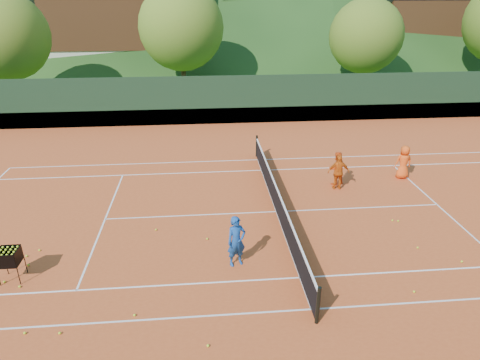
{
  "coord_description": "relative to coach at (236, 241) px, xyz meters",
  "views": [
    {
      "loc": [
        -2.71,
        -14.21,
        7.74
      ],
      "look_at": [
        -1.4,
        0.0,
        1.4
      ],
      "focal_mm": 32.0,
      "sensor_mm": 36.0,
      "label": 1
    }
  ],
  "objects": [
    {
      "name": "ground",
      "position": [
        1.81,
        3.26,
        -0.84
      ],
      "size": [
        400.0,
        400.0,
        0.0
      ],
      "primitive_type": "plane",
      "color": "#2A541A",
      "rests_on": "ground"
    },
    {
      "name": "clay_court",
      "position": [
        1.81,
        3.26,
        -0.83
      ],
      "size": [
        40.0,
        24.0,
        0.02
      ],
      "primitive_type": "cube",
      "color": "#BB481E",
      "rests_on": "ground"
    },
    {
      "name": "coach",
      "position": [
        0.0,
        0.0,
        0.0
      ],
      "size": [
        0.69,
        0.57,
        1.63
      ],
      "primitive_type": "imported",
      "rotation": [
        0.0,
        0.0,
        0.35
      ],
      "color": "#174795",
      "rests_on": "clay_court"
    },
    {
      "name": "student_a",
      "position": [
        4.78,
        5.57,
        -0.09
      ],
      "size": [
        0.85,
        0.75,
        1.46
      ],
      "primitive_type": "imported",
      "rotation": [
        0.0,
        0.0,
        3.47
      ],
      "color": "#EA5014",
      "rests_on": "clay_court"
    },
    {
      "name": "student_b",
      "position": [
        4.72,
        5.06,
        -0.05
      ],
      "size": [
        0.93,
        0.46,
        1.53
      ],
      "primitive_type": "imported",
      "rotation": [
        0.0,
        0.0,
        3.04
      ],
      "color": "orange",
      "rests_on": "clay_court"
    },
    {
      "name": "student_c",
      "position": [
        7.94,
        5.93,
        -0.06
      ],
      "size": [
        0.74,
        0.49,
        1.51
      ],
      "primitive_type": "imported",
      "rotation": [
        0.0,
        0.0,
        3.15
      ],
      "color": "#FD5616",
      "rests_on": "clay_court"
    },
    {
      "name": "tennis_ball_0",
      "position": [
        -0.95,
        -3.28,
        -0.78
      ],
      "size": [
        0.07,
        0.07,
        0.07
      ],
      "primitive_type": "sphere",
      "color": "#C3F028",
      "rests_on": "clay_court"
    },
    {
      "name": "tennis_ball_2",
      "position": [
        -6.29,
        1.29,
        -0.78
      ],
      "size": [
        0.07,
        0.07,
        0.07
      ],
      "primitive_type": "sphere",
      "color": "#C3F028",
      "rests_on": "clay_court"
    },
    {
      "name": "tennis_ball_3",
      "position": [
        -5.42,
        -2.46,
        -0.78
      ],
      "size": [
        0.07,
        0.07,
        0.07
      ],
      "primitive_type": "sphere",
      "color": "#C3F028",
      "rests_on": "clay_court"
    },
    {
      "name": "tennis_ball_5",
      "position": [
        5.97,
        0.31,
        -0.78
      ],
      "size": [
        0.07,
        0.07,
        0.07
      ],
      "primitive_type": "sphere",
      "color": "#C3F028",
      "rests_on": "clay_court"
    },
    {
      "name": "tennis_ball_6",
      "position": [
        -0.87,
        1.49,
        -0.78
      ],
      "size": [
        0.07,
        0.07,
        0.07
      ],
      "primitive_type": "sphere",
      "color": "#C3F028",
      "rests_on": "clay_court"
    },
    {
      "name": "tennis_ball_7",
      "position": [
        -6.23,
        -0.58,
        -0.78
      ],
      "size": [
        0.07,
        0.07,
        0.07
      ],
      "primitive_type": "sphere",
      "color": "#C3F028",
      "rests_on": "clay_court"
    },
    {
      "name": "tennis_ball_8",
      "position": [
        6.96,
        -0.57,
        -0.78
      ],
      "size": [
        0.07,
        0.07,
        0.07
      ],
      "primitive_type": "sphere",
      "color": "#C3F028",
      "rests_on": "clay_court"
    },
    {
      "name": "tennis_ball_10",
      "position": [
        -4.57,
        -2.54,
        -0.78
      ],
      "size": [
        0.07,
        0.07,
        0.07
      ],
      "primitive_type": "sphere",
      "color": "#C3F028",
      "rests_on": "clay_court"
    },
    {
      "name": "tennis_ball_11",
      "position": [
        4.82,
        -1.82,
        -0.78
      ],
      "size": [
        0.07,
        0.07,
        0.07
      ],
      "primitive_type": "sphere",
      "color": "#C3F028",
      "rests_on": "clay_court"
    },
    {
      "name": "tennis_ball_12",
      "position": [
        6.09,
        2.08,
        -0.78
      ],
      "size": [
        0.07,
        0.07,
        0.07
      ],
      "primitive_type": "sphere",
      "color": "#C3F028",
      "rests_on": "clay_court"
    },
    {
      "name": "tennis_ball_15",
      "position": [
        -6.59,
        0.99,
        -0.78
      ],
      "size": [
        0.07,
        0.07,
        0.07
      ],
      "primitive_type": "sphere",
      "color": "#C3F028",
      "rests_on": "clay_court"
    },
    {
      "name": "tennis_ball_16",
      "position": [
        5.9,
        2.14,
        -0.78
      ],
      "size": [
        0.07,
        0.07,
        0.07
      ],
      "primitive_type": "sphere",
      "color": "#C3F028",
      "rests_on": "clay_court"
    },
    {
      "name": "tennis_ball_20",
      "position": [
        -2.83,
        -2.06,
        -0.78
      ],
      "size": [
        0.07,
        0.07,
        0.07
      ],
      "primitive_type": "sphere",
      "color": "#C3F028",
      "rests_on": "clay_court"
    },
    {
      "name": "tennis_ball_21",
      "position": [
        -6.75,
        -0.32,
        -0.78
      ],
      "size": [
        0.07,
        0.07,
        0.07
      ],
      "primitive_type": "sphere",
      "color": "#C3F028",
      "rests_on": "clay_court"
    },
    {
      "name": "tennis_ball_22",
      "position": [
        -6.36,
        0.48,
        -0.78
      ],
      "size": [
        0.07,
        0.07,
        0.07
      ],
      "primitive_type": "sphere",
      "color": "#C3F028",
      "rests_on": "clay_court"
    },
    {
      "name": "tennis_ball_23",
      "position": [
        -2.65,
        2.26,
        -0.78
      ],
      "size": [
        0.07,
        0.07,
        0.07
      ],
      "primitive_type": "sphere",
      "color": "#C3F028",
      "rests_on": "clay_court"
    },
    {
      "name": "court_lines",
      "position": [
        1.81,
        3.26,
        -0.81
      ],
      "size": [
        23.83,
        11.03,
        0.0
      ],
      "color": "white",
      "rests_on": "clay_court"
    },
    {
      "name": "tennis_net",
      "position": [
        1.81,
        3.26,
        -0.32
      ],
      "size": [
        0.1,
        12.07,
        1.1
      ],
      "color": "black",
      "rests_on": "clay_court"
    },
    {
      "name": "perimeter_fence",
      "position": [
        1.81,
        3.26,
        0.43
      ],
      "size": [
        40.4,
        24.24,
        3.0
      ],
      "color": "black",
      "rests_on": "clay_court"
    },
    {
      "name": "ball_hopper",
      "position": [
        -6.53,
        -0.15,
        -0.07
      ],
      "size": [
        0.57,
        0.57,
        1.0
      ],
      "color": "black",
      "rests_on": "clay_court"
    },
    {
      "name": "chalet_left",
      "position": [
        -8.19,
        33.26,
        4.81
      ],
      "size": [
        13.8,
        9.93,
        12.92
      ],
      "color": "beige",
      "rests_on": "ground"
    },
    {
      "name": "chalet_mid",
      "position": [
        7.81,
        37.26,
        4.15
      ],
      "size": [
        12.65,
        8.82,
        11.45
      ],
      "color": "beige",
      "rests_on": "ground"
    },
    {
      "name": "chalet_right",
      "position": [
        21.81,
        33.26,
        4.42
      ],
      "size": [
        11.5,
        8.82,
        11.91
      ],
      "color": "beige",
      "rests_on": "ground"
    },
    {
      "name": "tree_a",
      "position": [
        -14.19,
        21.26,
        4.03
      ],
      "size": [
        6.0,
        6.0,
        7.88
      ],
      "color": "#3F2A19",
      "rests_on": "ground"
    },
    {
      "name": "tree_b",
      "position": [
        -2.19,
        23.26,
        4.36
      ],
      "size": [
        6.4,
        6.4,
        8.4
      ],
      "color": "#412A1A",
      "rests_on": "ground"
    },
    {
      "name": "tree_c",
      "position": [
        11.81,
        22.26,
        3.71
      ],
      "size": [
        5.6,
        5.6,
        7.35
      ],
      "color": "#3F2919",
      "rests_on": "ground"
    }
  ]
}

